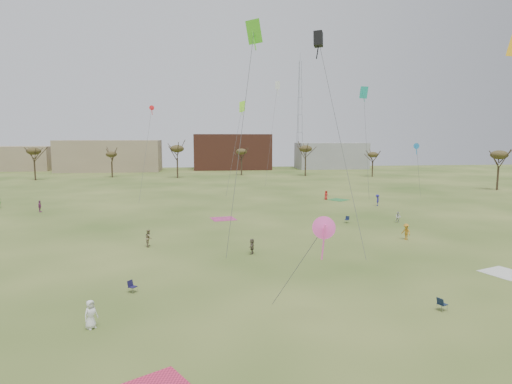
{
  "coord_description": "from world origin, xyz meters",
  "views": [
    {
      "loc": [
        -5.47,
        -31.77,
        11.09
      ],
      "look_at": [
        0.0,
        12.0,
        5.5
      ],
      "focal_mm": 30.59,
      "sensor_mm": 36.0,
      "label": 1
    }
  ],
  "objects": [
    {
      "name": "tree_line",
      "position": [
        -2.85,
        79.12,
        7.09
      ],
      "size": [
        117.44,
        49.32,
        8.91
      ],
      "color": "#3A2B1E",
      "rests_on": "ground"
    },
    {
      "name": "spectator_fore_b",
      "position": [
        -10.92,
        12.57,
        0.88
      ],
      "size": [
        0.78,
        0.94,
        1.76
      ],
      "primitive_type": "imported",
      "rotation": [
        0.0,
        0.0,
        1.71
      ],
      "color": "#7F7251",
      "rests_on": "ground"
    },
    {
      "name": "spectator_fore_c",
      "position": [
        -0.83,
        8.5,
        0.74
      ],
      "size": [
        0.66,
        1.42,
        1.48
      ],
      "primitive_type": "imported",
      "rotation": [
        0.0,
        0.0,
        4.54
      ],
      "color": "brown",
      "rests_on": "ground"
    },
    {
      "name": "spectator_mid_e",
      "position": [
        19.87,
        21.4,
        0.7
      ],
      "size": [
        0.85,
        0.78,
        1.41
      ],
      "primitive_type": "imported",
      "rotation": [
        0.0,
        0.0,
        5.82
      ],
      "color": "silver",
      "rests_on": "ground"
    },
    {
      "name": "ground",
      "position": [
        0.0,
        0.0,
        0.0
      ],
      "size": [
        260.0,
        260.0,
        0.0
      ],
      "primitive_type": "plane",
      "color": "#2C4A17",
      "rests_on": "ground"
    },
    {
      "name": "spectator_mid_d",
      "position": [
        -29.4,
        35.49,
        0.87
      ],
      "size": [
        0.43,
        1.02,
        1.74
      ],
      "primitive_type": "imported",
      "rotation": [
        0.0,
        0.0,
        1.57
      ],
      "color": "#953E7A",
      "rests_on": "ground"
    },
    {
      "name": "building_tan_west",
      "position": [
        -65.0,
        122.0,
        4.0
      ],
      "size": [
        20.0,
        12.0,
        8.0
      ],
      "primitive_type": "cube",
      "color": "#937F60",
      "rests_on": "ground"
    },
    {
      "name": "kites_aloft",
      "position": [
        7.89,
        35.43,
        18.51
      ],
      "size": [
        60.32,
        69.98,
        21.88
      ],
      "color": "#51C422",
      "rests_on": "ground"
    },
    {
      "name": "flyer_near_left",
      "position": [
        -12.0,
        -6.57,
        0.85
      ],
      "size": [
        0.97,
        0.98,
        1.71
      ],
      "primitive_type": "imported",
      "rotation": [
        0.0,
        0.0,
        0.83
      ],
      "color": "white",
      "rests_on": "ground"
    },
    {
      "name": "flyer_far_b",
      "position": [
        16.47,
        42.98,
        0.8
      ],
      "size": [
        0.9,
        0.74,
        1.59
      ],
      "primitive_type": "imported",
      "rotation": [
        0.0,
        0.0,
        0.36
      ],
      "color": "red",
      "rests_on": "ground"
    },
    {
      "name": "flyer_far_c",
      "position": [
        22.69,
        35.03,
        0.92
      ],
      "size": [
        1.07,
        1.35,
        1.84
      ],
      "primitive_type": "imported",
      "rotation": [
        0.0,
        0.0,
        4.34
      ],
      "color": "navy",
      "rests_on": "ground"
    },
    {
      "name": "building_grey",
      "position": [
        40.0,
        118.0,
        4.5
      ],
      "size": [
        24.0,
        12.0,
        9.0
      ],
      "primitive_type": "cube",
      "color": "gray",
      "rests_on": "ground"
    },
    {
      "name": "camp_chair_left",
      "position": [
        -10.53,
        -0.8,
        0.26
      ],
      "size": [
        0.73,
        0.72,
        0.87
      ],
      "rotation": [
        0.0,
        0.0,
        0.95
      ],
      "color": "#19153C",
      "rests_on": "ground"
    },
    {
      "name": "radio_tower",
      "position": [
        30.0,
        125.0,
        19.21
      ],
      "size": [
        1.51,
        1.72,
        41.0
      ],
      "color": "#9EA3A8",
      "rests_on": "ground"
    },
    {
      "name": "building_tan",
      "position": [
        -35.0,
        115.0,
        5.0
      ],
      "size": [
        32.0,
        14.0,
        10.0
      ],
      "primitive_type": "cube",
      "color": "#937F60",
      "rests_on": "ground"
    },
    {
      "name": "blanket_cream",
      "position": [
        19.02,
        -0.03,
        0.0
      ],
      "size": [
        3.81,
        3.81,
        0.03
      ],
      "primitive_type": "cube",
      "rotation": [
        0.0,
        0.0,
        0.35
      ],
      "color": "silver",
      "rests_on": "ground"
    },
    {
      "name": "blanket_olive",
      "position": [
        18.48,
        42.2,
        0.0
      ],
      "size": [
        4.27,
        4.27,
        0.03
      ],
      "primitive_type": "cube",
      "rotation": [
        0.0,
        0.0,
        2.24
      ],
      "color": "#2D7C3A",
      "rests_on": "ground"
    },
    {
      "name": "camp_chair_right",
      "position": [
        13.12,
        21.91,
        0.26
      ],
      "size": [
        0.73,
        0.74,
        0.87
      ],
      "rotation": [
        0.0,
        0.0,
        5.6
      ],
      "color": "#141D38",
      "rests_on": "ground"
    },
    {
      "name": "camp_chair_center",
      "position": [
        9.73,
        -6.63,
        0.26
      ],
      "size": [
        0.69,
        0.67,
        0.87
      ],
      "rotation": [
        0.0,
        0.0,
        1.95
      ],
      "color": "#142139",
      "rests_on": "ground"
    },
    {
      "name": "flyer_mid_b",
      "position": [
        16.43,
        12.17,
        0.88
      ],
      "size": [
        1.03,
        1.3,
        1.76
      ],
      "primitive_type": "imported",
      "rotation": [
        0.0,
        0.0,
        5.09
      ],
      "color": "#B77C22",
      "rests_on": "ground"
    },
    {
      "name": "building_brick",
      "position": [
        5.0,
        120.0,
        6.0
      ],
      "size": [
        26.0,
        16.0,
        12.0
      ],
      "primitive_type": "cube",
      "color": "brown",
      "rests_on": "ground"
    },
    {
      "name": "blanket_plum",
      "position": [
        -2.65,
        26.68,
        0.0
      ],
      "size": [
        3.71,
        3.71,
        0.03
      ],
      "primitive_type": "cube",
      "rotation": [
        0.0,
        0.0,
        1.77
      ],
      "color": "#B53773",
      "rests_on": "ground"
    }
  ]
}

